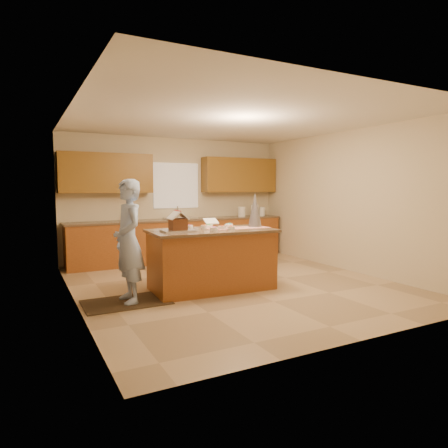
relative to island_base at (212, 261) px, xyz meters
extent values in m
plane|color=tan|center=(0.47, 0.09, -0.46)|extent=(5.50, 5.50, 0.00)
plane|color=silver|center=(0.47, 0.09, 2.24)|extent=(5.50, 5.50, 0.00)
plane|color=beige|center=(0.47, 2.84, 0.89)|extent=(5.50, 5.50, 0.00)
plane|color=beige|center=(0.47, -2.66, 0.89)|extent=(5.50, 5.50, 0.00)
plane|color=beige|center=(-2.03, 0.09, 0.89)|extent=(5.50, 5.50, 0.00)
plane|color=beige|center=(2.97, 0.09, 0.89)|extent=(5.50, 5.50, 0.00)
plane|color=gray|center=(-2.01, -0.71, 0.79)|extent=(0.00, 2.50, 2.50)
cube|color=white|center=(0.47, 2.81, 1.19)|extent=(1.05, 0.03, 1.00)
cube|color=#934E1E|center=(0.47, 2.54, -0.02)|extent=(4.80, 0.60, 0.88)
cube|color=brown|center=(0.47, 2.54, 0.44)|extent=(4.85, 0.63, 0.04)
cube|color=#8D5E1E|center=(-1.08, 2.66, 1.44)|extent=(1.85, 0.35, 0.80)
cube|color=#8D5E1E|center=(2.02, 2.66, 1.44)|extent=(1.85, 0.35, 0.80)
cube|color=silver|center=(0.47, 2.54, 0.43)|extent=(0.70, 0.45, 0.12)
cylinder|color=silver|center=(0.47, 2.72, 0.60)|extent=(0.03, 0.03, 0.28)
cube|color=#934E1E|center=(0.00, 0.00, 0.00)|extent=(1.91, 1.02, 0.91)
cube|color=brown|center=(0.00, 0.00, 0.48)|extent=(1.99, 1.10, 0.04)
cube|color=red|center=(0.47, -0.02, 0.50)|extent=(1.05, 0.42, 0.01)
cube|color=silver|center=(-0.57, -0.03, 0.51)|extent=(0.49, 0.37, 0.03)
cube|color=white|center=(0.17, 0.39, 0.59)|extent=(0.24, 0.19, 0.10)
cone|color=#ADADB9|center=(0.81, 0.01, 0.78)|extent=(0.24, 0.24, 0.57)
cube|color=black|center=(-1.40, -0.13, -0.45)|extent=(1.17, 0.76, 0.01)
imported|color=#AAC4F1|center=(-1.35, -0.13, 0.42)|extent=(0.45, 0.65, 1.72)
cylinder|color=white|center=(2.02, 2.54, 0.58)|extent=(0.17, 0.17, 0.23)
cylinder|color=white|center=(2.38, 2.54, 0.60)|extent=(0.19, 0.19, 0.27)
cylinder|color=white|center=(2.59, 2.54, 0.57)|extent=(0.15, 0.15, 0.21)
cylinder|color=white|center=(-0.61, 2.54, 0.59)|extent=(0.12, 0.12, 0.25)
cube|color=#5A2817|center=(-0.57, -0.03, 0.61)|extent=(0.24, 0.26, 0.17)
cube|color=white|center=(-0.64, -0.02, 0.75)|extent=(0.16, 0.30, 0.13)
cube|color=white|center=(-0.51, -0.03, 0.75)|extent=(0.16, 0.30, 0.13)
cylinder|color=red|center=(-0.57, -0.03, 0.81)|extent=(0.03, 0.29, 0.02)
cylinder|color=#E55828|center=(0.26, -0.17, 0.53)|extent=(0.12, 0.12, 0.06)
cylinder|color=#DA5422|center=(0.15, -0.09, 0.53)|extent=(0.12, 0.12, 0.06)
cylinder|color=#32B9BE|center=(0.42, 0.20, 0.53)|extent=(0.12, 0.12, 0.06)
cylinder|color=silver|center=(0.34, 0.09, 0.53)|extent=(0.12, 0.12, 0.06)
cylinder|color=pink|center=(-0.06, -0.21, 0.53)|extent=(0.12, 0.12, 0.06)
cylinder|color=green|center=(0.06, 0.21, 0.53)|extent=(0.12, 0.12, 0.06)
cylinder|color=#A33665|center=(-0.27, 0.28, 0.53)|extent=(0.12, 0.12, 0.06)
cylinder|color=#C55B22|center=(-0.05, 0.16, 0.53)|extent=(0.12, 0.12, 0.06)
camera|label=1|loc=(-2.69, -5.58, 1.16)|focal=31.73mm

